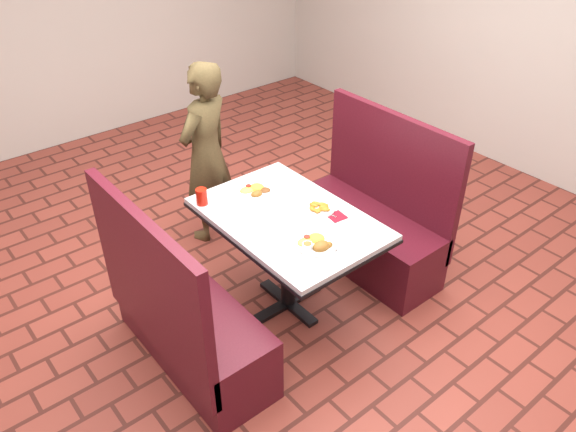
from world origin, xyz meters
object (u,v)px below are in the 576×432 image
object	(u,v)px
diner_person	(206,154)
near_dinner_plate	(316,242)
booth_bench_right	(370,225)
far_dinner_plate	(256,189)
booth_bench_left	(185,321)
dining_table	(288,228)
red_tumbler	(202,197)
plantain_plate	(319,208)

from	to	relation	value
diner_person	near_dinner_plate	distance (m)	1.44
booth_bench_right	far_dinner_plate	size ratio (longest dim) A/B	4.86
booth_bench_left	near_dinner_plate	distance (m)	0.92
far_dinner_plate	dining_table	bearing A→B (deg)	-92.28
dining_table	booth_bench_right	distance (m)	0.86
booth_bench_left	near_dinner_plate	bearing A→B (deg)	-25.35
dining_table	near_dinner_plate	xyz separation A→B (m)	(-0.07, -0.35, 0.12)
diner_person	red_tumbler	world-z (taller)	diner_person
plantain_plate	red_tumbler	bearing A→B (deg)	135.07
dining_table	booth_bench_left	bearing A→B (deg)	180.00
dining_table	booth_bench_right	bearing A→B (deg)	0.00
dining_table	red_tumbler	distance (m)	0.60
far_dinner_plate	booth_bench_right	bearing A→B (deg)	-24.66
red_tumbler	booth_bench_right	bearing A→B (deg)	-22.26
near_dinner_plate	red_tumbler	bearing A→B (deg)	108.52
near_dinner_plate	booth_bench_right	bearing A→B (deg)	21.68
near_dinner_plate	booth_bench_left	bearing A→B (deg)	154.65
booth_bench_left	far_dinner_plate	bearing A→B (deg)	23.89
near_dinner_plate	dining_table	bearing A→B (deg)	78.56
dining_table	far_dinner_plate	world-z (taller)	far_dinner_plate
booth_bench_left	far_dinner_plate	size ratio (longest dim) A/B	4.86
booth_bench_left	far_dinner_plate	distance (m)	0.99
dining_table	far_dinner_plate	xyz separation A→B (m)	(0.01, 0.36, 0.12)
booth_bench_right	red_tumbler	world-z (taller)	booth_bench_right
plantain_plate	booth_bench_left	bearing A→B (deg)	175.86
far_dinner_plate	plantain_plate	size ratio (longest dim) A/B	1.23
red_tumbler	diner_person	bearing A→B (deg)	55.89
booth_bench_right	plantain_plate	bearing A→B (deg)	-173.15
booth_bench_left	diner_person	size ratio (longest dim) A/B	0.83
booth_bench_right	plantain_plate	size ratio (longest dim) A/B	5.98
plantain_plate	red_tumbler	world-z (taller)	red_tumbler
plantain_plate	near_dinner_plate	bearing A→B (deg)	-134.47
diner_person	near_dinner_plate	size ratio (longest dim) A/B	5.78
dining_table	plantain_plate	size ratio (longest dim) A/B	6.04
booth_bench_right	red_tumbler	size ratio (longest dim) A/B	10.87
plantain_plate	red_tumbler	xyz separation A→B (m)	(-0.54, 0.54, 0.04)
dining_table	diner_person	xyz separation A→B (m)	(0.08, 1.09, 0.07)
booth_bench_left	booth_bench_right	distance (m)	1.60
booth_bench_left	plantain_plate	size ratio (longest dim) A/B	5.98
booth_bench_right	near_dinner_plate	xyz separation A→B (m)	(-0.87, -0.35, 0.45)
diner_person	plantain_plate	distance (m)	1.17
dining_table	far_dinner_plate	size ratio (longest dim) A/B	4.91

